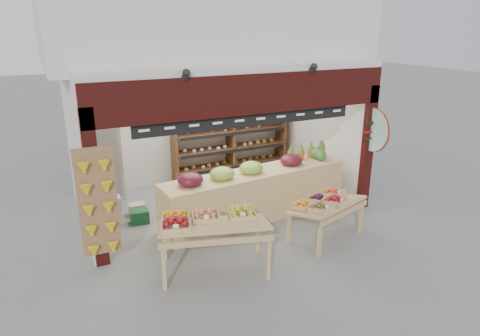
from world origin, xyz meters
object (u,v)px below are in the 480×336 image
object	(u,v)px
display_table_right	(324,203)
watermelon_pile	(329,194)
display_table_left	(206,222)
cardboard_stack	(123,212)
back_shelving	(230,134)
mid_counter	(255,193)
refrigerator	(104,161)

from	to	relation	value
display_table_right	watermelon_pile	xyz separation A→B (m)	(1.15, 1.35, -0.52)
display_table_left	display_table_right	distance (m)	2.33
cardboard_stack	display_table_left	xyz separation A→B (m)	(0.89, -2.32, 0.61)
back_shelving	mid_counter	distance (m)	2.61
cardboard_stack	display_table_right	bearing A→B (deg)	-35.24
cardboard_stack	display_table_right	xyz separation A→B (m)	(3.22, -2.27, 0.49)
refrigerator	display_table_right	world-z (taller)	refrigerator
back_shelving	display_table_right	xyz separation A→B (m)	(0.16, -3.83, -0.45)
cardboard_stack	watermelon_pile	bearing A→B (deg)	-11.92
refrigerator	cardboard_stack	distance (m)	1.61
mid_counter	display_table_right	distance (m)	1.54
mid_counter	watermelon_pile	world-z (taller)	mid_counter
back_shelving	cardboard_stack	xyz separation A→B (m)	(-3.06, -1.55, -0.94)
display_table_left	watermelon_pile	world-z (taller)	display_table_left
refrigerator	watermelon_pile	xyz separation A→B (m)	(4.46, -2.37, -0.72)
back_shelving	display_table_right	world-z (taller)	back_shelving
display_table_right	refrigerator	bearing A→B (deg)	131.67
mid_counter	display_table_left	distance (m)	2.14
display_table_left	watermelon_pile	bearing A→B (deg)	21.90
display_table_left	display_table_right	bearing A→B (deg)	1.07
back_shelving	cardboard_stack	distance (m)	3.56
back_shelving	refrigerator	size ratio (longest dim) A/B	1.67
refrigerator	mid_counter	size ratio (longest dim) A/B	0.45
refrigerator	mid_counter	distance (m)	3.53
mid_counter	refrigerator	bearing A→B (deg)	137.51
back_shelving	watermelon_pile	distance (m)	2.97
display_table_left	watermelon_pile	size ratio (longest dim) A/B	3.06
cardboard_stack	watermelon_pile	distance (m)	4.46
watermelon_pile	display_table_left	bearing A→B (deg)	-158.10
back_shelving	display_table_left	size ratio (longest dim) A/B	1.58
watermelon_pile	display_table_right	bearing A→B (deg)	-130.32
mid_counter	display_table_left	bearing A→B (deg)	-138.97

